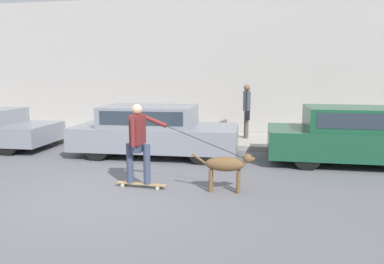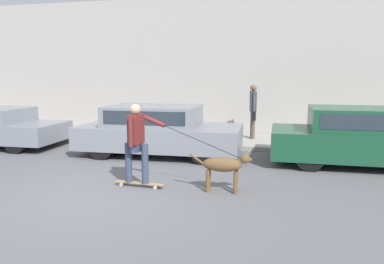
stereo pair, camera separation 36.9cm
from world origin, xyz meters
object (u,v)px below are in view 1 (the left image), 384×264
(pedestrian_with_bag, at_px, (247,108))
(dog, at_px, (226,165))
(skateboarder, at_px, (139,141))
(parked_car_2, at_px, (363,137))
(parked_car_1, at_px, (154,131))

(pedestrian_with_bag, bearing_deg, dog, 77.69)
(dog, relative_size, pedestrian_with_bag, 0.68)
(skateboarder, bearing_deg, parked_car_2, 34.60)
(dog, bearing_deg, skateboarder, -179.60)
(skateboarder, xyz_separation_m, pedestrian_with_bag, (1.76, 5.24, 0.17))
(parked_car_2, distance_m, pedestrian_with_bag, 3.78)
(parked_car_2, relative_size, pedestrian_with_bag, 2.69)
(parked_car_1, height_order, dog, parked_car_1)
(pedestrian_with_bag, bearing_deg, skateboarder, 60.23)
(dog, bearing_deg, pedestrian_with_bag, 86.84)
(parked_car_1, distance_m, pedestrian_with_bag, 3.36)
(parked_car_2, relative_size, skateboarder, 1.82)
(parked_car_1, distance_m, skateboarder, 2.89)
(skateboarder, height_order, pedestrian_with_bag, pedestrian_with_bag)
(parked_car_2, relative_size, dog, 3.93)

